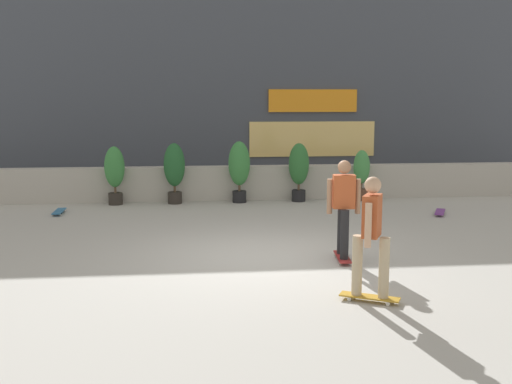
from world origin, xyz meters
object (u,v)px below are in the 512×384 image
at_px(potted_plant_2, 239,167).
at_px(skateboard_aside, 59,211).
at_px(potted_plant_4, 361,172).
at_px(potted_plant_0, 115,171).
at_px(skater_by_wall_left, 371,233).
at_px(skateboard_near_camera, 440,212).
at_px(potted_plant_1, 174,168).
at_px(potted_plant_3, 299,168).
at_px(skater_by_wall_right, 344,206).

distance_m(potted_plant_2, skateboard_aside, 4.57).
bearing_deg(potted_plant_4, potted_plant_2, 180.00).
distance_m(potted_plant_0, skater_by_wall_left, 9.09).
relative_size(potted_plant_0, potted_plant_4, 1.11).
bearing_deg(skateboard_aside, skateboard_near_camera, -6.51).
bearing_deg(skateboard_near_camera, potted_plant_4, 121.04).
distance_m(potted_plant_1, potted_plant_2, 1.67).
relative_size(potted_plant_1, skateboard_near_camera, 1.93).
height_order(potted_plant_2, skateboard_aside, potted_plant_2).
bearing_deg(potted_plant_4, potted_plant_1, 180.00).
xyz_separation_m(potted_plant_1, skateboard_aside, (-2.68, -1.14, -0.85)).
relative_size(potted_plant_1, potted_plant_2, 0.98).
height_order(potted_plant_1, potted_plant_3, potted_plant_1).
xyz_separation_m(potted_plant_3, skateboard_aside, (-5.91, -1.14, -0.83)).
xyz_separation_m(potted_plant_0, skateboard_near_camera, (7.71, -2.15, -0.80)).
bearing_deg(potted_plant_2, potted_plant_0, 180.00).
distance_m(potted_plant_1, potted_plant_3, 3.23).
bearing_deg(skater_by_wall_right, skateboard_aside, 139.66).
bearing_deg(potted_plant_3, potted_plant_4, 0.00).
height_order(potted_plant_4, skateboard_aside, potted_plant_4).
relative_size(potted_plant_0, skater_by_wall_left, 0.88).
bearing_deg(potted_plant_0, potted_plant_3, -0.00).
distance_m(potted_plant_2, skater_by_wall_right, 6.05).
bearing_deg(potted_plant_2, potted_plant_4, 0.00).
height_order(potted_plant_0, skater_by_wall_left, skater_by_wall_left).
relative_size(potted_plant_4, skateboard_near_camera, 1.65).
height_order(potted_plant_2, skater_by_wall_left, skater_by_wall_left).
bearing_deg(skater_by_wall_right, skateboard_near_camera, 49.07).
distance_m(potted_plant_0, skater_by_wall_right, 7.40).
distance_m(skater_by_wall_right, skateboard_near_camera, 5.05).
distance_m(potted_plant_3, skater_by_wall_right, 5.92).
distance_m(potted_plant_4, skateboard_near_camera, 2.61).
relative_size(potted_plant_2, potted_plant_4, 1.19).
relative_size(skater_by_wall_left, skateboard_near_camera, 2.10).
relative_size(skater_by_wall_right, skateboard_aside, 2.11).
bearing_deg(potted_plant_1, potted_plant_0, 180.00).
bearing_deg(potted_plant_1, skateboard_aside, -156.91).
distance_m(skater_by_wall_right, skateboard_aside, 7.43).
xyz_separation_m(skater_by_wall_left, skateboard_near_camera, (3.40, 5.85, -0.88)).
bearing_deg(skateboard_aside, potted_plant_2, 14.72).
distance_m(potted_plant_1, skater_by_wall_right, 6.61).
bearing_deg(potted_plant_2, potted_plant_3, -0.00).
height_order(potted_plant_0, potted_plant_1, potted_plant_1).
distance_m(potted_plant_0, potted_plant_3, 4.73).
xyz_separation_m(potted_plant_1, potted_plant_4, (4.91, 0.00, -0.16)).
xyz_separation_m(potted_plant_2, skater_by_wall_right, (1.28, -5.92, 0.01)).
bearing_deg(potted_plant_2, skateboard_near_camera, -25.39).
bearing_deg(skater_by_wall_right, potted_plant_0, 126.95).
relative_size(potted_plant_4, skateboard_aside, 1.66).
relative_size(potted_plant_1, skater_by_wall_left, 0.92).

